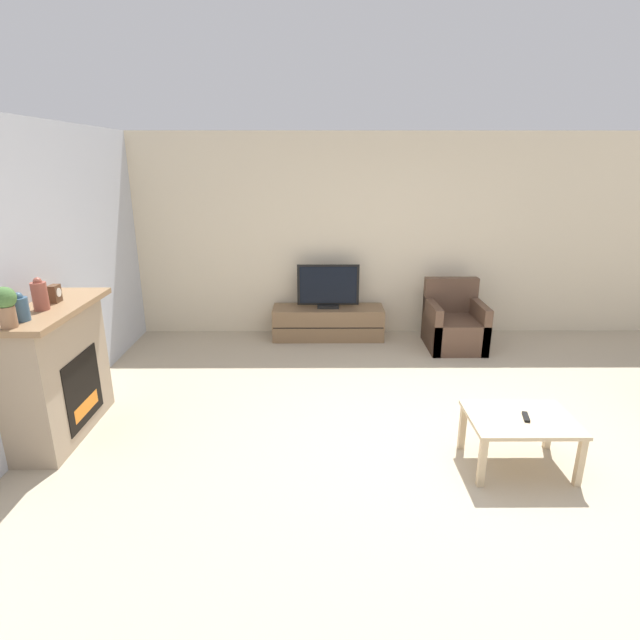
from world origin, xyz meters
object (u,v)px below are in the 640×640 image
Objects in this scene: mantel_vase_centre_left at (40,295)px; tv at (328,288)px; mantel_vase_left at (20,308)px; remote at (526,417)px; fireplace at (58,371)px; armchair at (454,326)px; potted_plant at (5,304)px; mantel_clock at (55,294)px; coffee_table at (520,424)px; tv_stand at (328,323)px.

mantel_vase_centre_left is 0.33× the size of tv.
mantel_vase_left reaches higher than remote.
fireplace is 3.92m from remote.
mantel_vase_centre_left is (0.00, 0.29, 0.02)m from mantel_vase_left.
mantel_vase_centre_left reaches higher than armchair.
fireplace is 0.78m from mantel_vase_left.
tv is at bearing 51.89° from potted_plant.
mantel_vase_centre_left reaches higher than mantel_clock.
coffee_table is at bearing 174.88° from remote.
potted_plant is 0.20× the size of tv_stand.
mantel_clock is at bearing 89.80° from mantel_vase_centre_left.
potted_plant is at bearing -90.00° from mantel_vase_left.
mantel_clock is 0.10× the size of tv_stand.
fireplace is 1.55× the size of tv.
mantel_vase_left is at bearing 177.74° from coffee_table.
tv_stand is (2.38, 2.59, -1.09)m from mantel_vase_centre_left.
fireplace is 3.89m from coffee_table.
fireplace is at bearing 100.00° from mantel_vase_centre_left.
tv_stand is at bearing 168.15° from armchair.
fireplace is 1.49× the size of armchair.
tv_stand is 3.36m from coffee_table.
fireplace is at bearing 91.78° from potted_plant.
mantel_clock reaches higher than tv_stand.
fireplace is at bearing -133.87° from tv_stand.
mantel_vase_left is at bearing 90.00° from potted_plant.
potted_plant is 3.96m from coffee_table.
mantel_clock is (0.00, 0.51, -0.02)m from mantel_vase_left.
tv is 3.38m from coffee_table.
mantel_clock is at bearing 170.17° from coffee_table.
mantel_vase_left is 0.73× the size of potted_plant.
remote is (3.88, -0.55, -0.16)m from fireplace.
mantel_vase_left reaches higher than mantel_clock.
potted_plant is 4.96m from armchair.
potted_plant reaches higher than coffee_table.
mantel_vase_left is 0.27× the size of coffee_table.
tv is (2.38, 3.04, -0.65)m from potted_plant.
coffee_table is at bearing -9.83° from mantel_clock.
mantel_vase_centre_left reaches higher than remote.
coffee_table is (-0.19, -2.69, 0.09)m from armchair.
remote reaches higher than tv_stand.
tv_stand is 1.84× the size of coffee_table.
remote is (1.48, -3.04, -0.27)m from tv.
remote is at bearing -64.11° from tv_stand.
mantel_vase_left is 0.15× the size of tv_stand.
mantel_clock is 0.97× the size of remote.
mantel_clock reaches higher than fireplace.
mantel_vase_left is 0.82× the size of mantel_vase_centre_left.
mantel_vase_left is 3.94m from coffee_table.
remote is at bearing -8.01° from fireplace.
potted_plant is (-0.00, -0.16, 0.08)m from mantel_vase_left.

